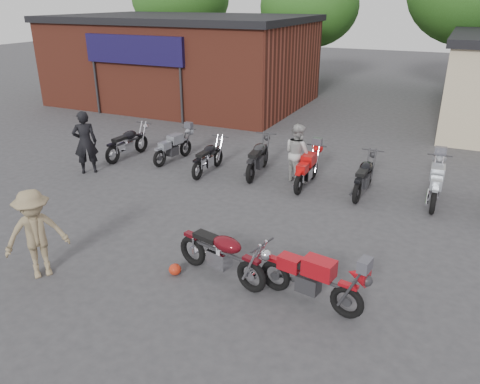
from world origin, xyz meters
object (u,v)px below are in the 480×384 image
at_px(person_dark, 85,142).
at_px(row_bike_4, 307,168).
at_px(vintage_motorcycle, 222,251).
at_px(row_bike_6, 436,182).
at_px(sportbike, 312,277).
at_px(helmet, 175,269).
at_px(row_bike_2, 208,156).
at_px(person_light, 297,153).
at_px(row_bike_5, 364,174).
at_px(person_tan, 36,234).
at_px(row_bike_3, 258,156).
at_px(row_bike_1, 173,146).
at_px(row_bike_0, 128,141).

height_order(person_dark, row_bike_4, person_dark).
xyz_separation_m(vintage_motorcycle, row_bike_6, (3.45, 5.65, -0.01)).
distance_m(sportbike, helmet, 2.77).
xyz_separation_m(row_bike_2, row_bike_4, (3.12, 0.22, 0.02)).
distance_m(vintage_motorcycle, person_light, 5.64).
bearing_deg(row_bike_2, person_light, -81.16).
bearing_deg(row_bike_5, person_tan, 146.10).
bearing_deg(row_bike_4, row_bike_3, 80.47).
bearing_deg(row_bike_5, row_bike_4, 94.93).
height_order(helmet, row_bike_1, row_bike_1).
relative_size(vintage_motorcycle, row_bike_0, 1.04).
xyz_separation_m(vintage_motorcycle, helmet, (-0.92, -0.28, -0.48)).
distance_m(person_light, row_bike_0, 5.94).
bearing_deg(row_bike_6, row_bike_4, 92.74).
bearing_deg(row_bike_3, row_bike_6, -96.82).
relative_size(person_light, row_bike_6, 0.85).
height_order(sportbike, row_bike_4, sportbike).
height_order(vintage_motorcycle, person_light, person_light).
relative_size(row_bike_5, row_bike_6, 0.97).
distance_m(person_light, row_bike_4, 0.56).
bearing_deg(row_bike_1, row_bike_3, -81.91).
distance_m(row_bike_3, row_bike_4, 1.68).
distance_m(vintage_motorcycle, row_bike_5, 5.71).
distance_m(row_bike_2, row_bike_4, 3.13).
bearing_deg(row_bike_3, person_tan, 160.30).
bearing_deg(person_dark, person_tan, 79.91).
bearing_deg(helmet, person_dark, 145.61).
bearing_deg(vintage_motorcycle, row_bike_3, 119.77).
relative_size(vintage_motorcycle, row_bike_6, 1.01).
height_order(person_tan, row_bike_6, person_tan).
xyz_separation_m(person_dark, row_bike_5, (8.15, 1.91, -0.40)).
bearing_deg(row_bike_1, row_bike_6, -82.30).
relative_size(helmet, row_bike_4, 0.13).
relative_size(person_dark, row_bike_6, 0.96).
bearing_deg(row_bike_4, person_light, 58.47).
bearing_deg(vintage_motorcycle, person_light, 107.42).
xyz_separation_m(sportbike, row_bike_0, (-8.12, 5.36, 0.01)).
bearing_deg(sportbike, person_dark, 166.57).
height_order(person_light, person_tan, person_tan).
xyz_separation_m(vintage_motorcycle, person_light, (-0.39, 5.62, 0.27)).
bearing_deg(sportbike, vintage_motorcycle, -171.97).
distance_m(helmet, row_bike_1, 7.04).
bearing_deg(person_light, row_bike_0, 38.62).
distance_m(vintage_motorcycle, person_tan, 3.58).
distance_m(helmet, person_light, 5.97).
bearing_deg(person_light, row_bike_5, -148.65).
distance_m(sportbike, row_bike_6, 5.95).
distance_m(row_bike_5, row_bike_6, 1.85).
relative_size(row_bike_3, row_bike_6, 1.01).
bearing_deg(person_tan, person_light, 14.19).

